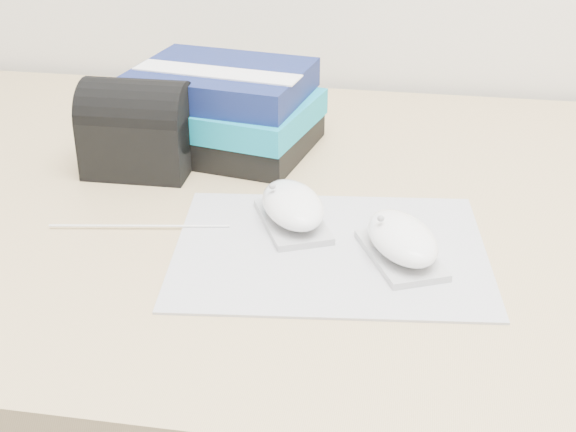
% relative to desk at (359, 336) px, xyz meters
% --- Properties ---
extents(desk, '(1.60, 0.80, 0.73)m').
position_rel_desk_xyz_m(desk, '(0.00, 0.00, 0.00)').
color(desk, tan).
rests_on(desk, ground).
extents(mousepad, '(0.34, 0.28, 0.00)m').
position_rel_desk_xyz_m(mousepad, '(-0.02, -0.18, 0.24)').
color(mousepad, '#94949C').
rests_on(mousepad, desk).
extents(mouse_rear, '(0.10, 0.13, 0.05)m').
position_rel_desk_xyz_m(mouse_rear, '(-0.07, -0.14, 0.26)').
color(mouse_rear, '#A8A8AB').
rests_on(mouse_rear, mousepad).
extents(mouse_front, '(0.10, 0.12, 0.05)m').
position_rel_desk_xyz_m(mouse_front, '(0.05, -0.19, 0.26)').
color(mouse_front, '#AEAEB1').
rests_on(mouse_front, mousepad).
extents(usb_cable, '(0.19, 0.03, 0.00)m').
position_rel_desk_xyz_m(usb_cable, '(-0.23, -0.17, 0.24)').
color(usb_cable, white).
rests_on(usb_cable, mousepad).
extents(book_stack, '(0.25, 0.22, 0.11)m').
position_rel_desk_xyz_m(book_stack, '(-0.19, 0.07, 0.29)').
color(book_stack, black).
rests_on(book_stack, desk).
extents(pouch, '(0.13, 0.09, 0.12)m').
position_rel_desk_xyz_m(pouch, '(-0.28, -0.02, 0.29)').
color(pouch, black).
rests_on(pouch, desk).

